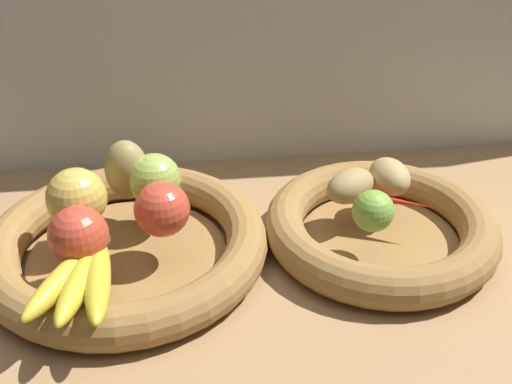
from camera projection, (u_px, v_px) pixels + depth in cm
name	position (u px, v px, depth cm)	size (l,w,h in cm)	color
ground_plane	(268.00, 267.00, 84.27)	(140.00, 90.00, 3.00)	#9E774C
fruit_bowl_left	(126.00, 244.00, 82.02)	(37.29, 37.29, 5.37)	olive
fruit_bowl_right	(380.00, 227.00, 85.41)	(31.85, 31.85, 5.37)	olive
apple_green_back	(155.00, 179.00, 83.79)	(7.12, 7.12, 7.12)	#99B74C
apple_red_front	(78.00, 235.00, 72.69)	(7.08, 7.08, 7.08)	#CC422D
apple_golden_left	(77.00, 198.00, 79.23)	(7.73, 7.73, 7.73)	gold
apple_red_right	(162.00, 209.00, 77.58)	(7.04, 7.04, 7.04)	#CC422D
pear_brown	(127.00, 170.00, 84.58)	(6.00, 5.70, 8.57)	olive
banana_bunch_front	(82.00, 277.00, 69.50)	(10.19, 16.39, 2.84)	gold
potato_back	(390.00, 176.00, 86.94)	(7.39, 5.29, 4.68)	tan
potato_oblong	(350.00, 186.00, 84.93)	(7.77, 5.03, 4.48)	#A38451
lime_near	(373.00, 211.00, 78.70)	(5.41, 5.41, 5.41)	#7AAD3D
chili_pepper	(383.00, 199.00, 84.27)	(2.08, 2.08, 13.49)	red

